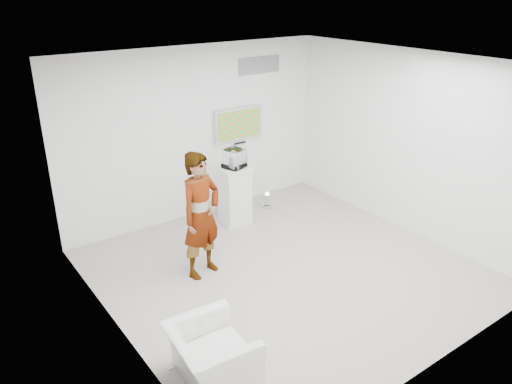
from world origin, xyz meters
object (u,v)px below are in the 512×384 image
armchair (212,355)px  floor_uplight (267,200)px  person (201,215)px  tv (238,124)px  pedestal (235,195)px

armchair → floor_uplight: 4.43m
person → armchair: (-1.00, -1.88, -0.63)m
tv → pedestal: 1.35m
tv → armchair: bearing=-127.9°
floor_uplight → person: bearing=-149.4°
pedestal → floor_uplight: 0.91m
person → pedestal: size_ratio=1.80×
tv → pedestal: tv is taller
person → armchair: bearing=-132.8°
armchair → tv: bearing=-32.4°
tv → person: 2.65m
tv → armchair: tv is taller
pedestal → floor_uplight: bearing=10.0°
tv → floor_uplight: bearing=-63.3°
pedestal → floor_uplight: (0.82, 0.14, -0.36)m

